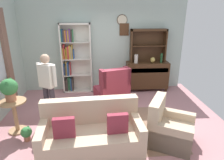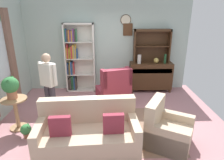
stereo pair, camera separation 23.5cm
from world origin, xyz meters
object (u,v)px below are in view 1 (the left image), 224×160
bookshelf (74,59)px  potted_plant_small (26,133)px  bottle_wine (161,58)px  armchair_floral (169,129)px  vase_round (153,60)px  couch_floral (91,134)px  plant_stand (15,113)px  person_reading (48,83)px  potted_plant_large (9,88)px  sideboard (147,75)px  vase_tall (136,59)px  wingback_chair (113,91)px  sideboard_hutch (148,41)px

bookshelf → potted_plant_small: bearing=-105.6°
bottle_wine → armchair_floral: 2.80m
vase_round → couch_floral: bearing=-124.2°
plant_stand → person_reading: size_ratio=0.45×
bottle_wine → couch_floral: bottle_wine is taller
bottle_wine → potted_plant_large: (-3.72, -1.97, -0.09)m
armchair_floral → sideboard: bearing=85.1°
sideboard → vase_tall: (-0.39, -0.08, 0.54)m
vase_round → wingback_chair: bearing=-146.0°
vase_tall → person_reading: person_reading is taller
bottle_wine → couch_floral: bearing=-128.0°
vase_tall → potted_plant_large: bearing=-146.0°
sideboard → sideboard_hutch: 1.06m
bottle_wine → potted_plant_large: size_ratio=0.61×
plant_stand → potted_plant_large: bearing=145.8°
wingback_chair → plant_stand: size_ratio=1.49×
bookshelf → sideboard_hutch: 2.34m
sideboard → vase_tall: bearing=-168.4°
bottle_wine → sideboard_hutch: bearing=153.0°
couch_floral → sideboard_hutch: bearing=59.4°
person_reading → potted_plant_small: bearing=-110.4°
potted_plant_small → sideboard: bearing=39.2°
bottle_wine → person_reading: size_ratio=0.18×
sideboard_hutch → vase_tall: (-0.39, -0.19, -0.51)m
potted_plant_large → potted_plant_small: potted_plant_large is taller
sideboard → sideboard_hutch: bearing=90.0°
couch_floral → wingback_chair: wingback_chair is taller
sideboard_hutch → potted_plant_small: sideboard_hutch is taller
couch_floral → armchair_floral: bearing=2.8°
sideboard → wingback_chair: (-1.18, -0.95, -0.13)m
vase_round → plant_stand: size_ratio=0.24×
armchair_floral → plant_stand: 3.14m
person_reading → wingback_chair: bearing=24.3°
armchair_floral → wingback_chair: bearing=118.3°
sideboard_hutch → bottle_wine: bearing=-27.0°
armchair_floral → person_reading: size_ratio=0.67×
sideboard → bottle_wine: 0.68m
bottle_wine → armchair_floral: bottle_wine is taller
sideboard → potted_plant_small: (-2.99, -2.44, -0.34)m
vase_round → wingback_chair: vase_round is taller
plant_stand → person_reading: (0.62, 0.46, 0.47)m
armchair_floral → person_reading: bearing=156.3°
vase_round → couch_floral: 3.35m
vase_tall → armchair_floral: size_ratio=0.25×
sideboard → wingback_chair: wingback_chair is taller
bottle_wine → potted_plant_large: bottle_wine is taller
vase_round → couch_floral: (-1.84, -2.71, -0.69)m
sideboard_hutch → person_reading: (-2.69, -1.74, -0.65)m
sideboard → vase_tall: 0.67m
sideboard_hutch → bottle_wine: (0.39, -0.20, -0.50)m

